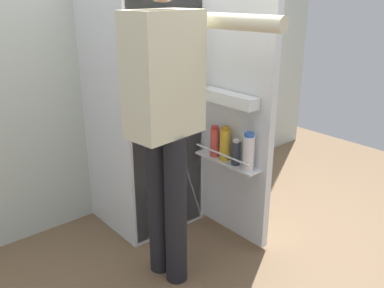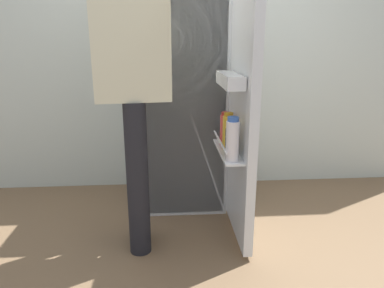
% 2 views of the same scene
% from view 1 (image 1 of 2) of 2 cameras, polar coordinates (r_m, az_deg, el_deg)
% --- Properties ---
extents(ground_plane, '(5.21, 5.21, 0.00)m').
position_cam_1_polar(ground_plane, '(2.74, 0.38, -14.19)').
color(ground_plane, brown).
extents(kitchen_wall, '(4.40, 0.10, 2.52)m').
position_cam_1_polar(kitchen_wall, '(2.98, -10.97, 14.44)').
color(kitchen_wall, beige).
rests_on(kitchen_wall, ground_plane).
extents(refrigerator, '(0.63, 1.13, 1.69)m').
position_cam_1_polar(refrigerator, '(2.75, -5.84, 5.33)').
color(refrigerator, silver).
rests_on(refrigerator, ground_plane).
extents(person, '(0.58, 0.68, 1.73)m').
position_cam_1_polar(person, '(2.08, -3.61, 5.97)').
color(person, black).
rests_on(person, ground_plane).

